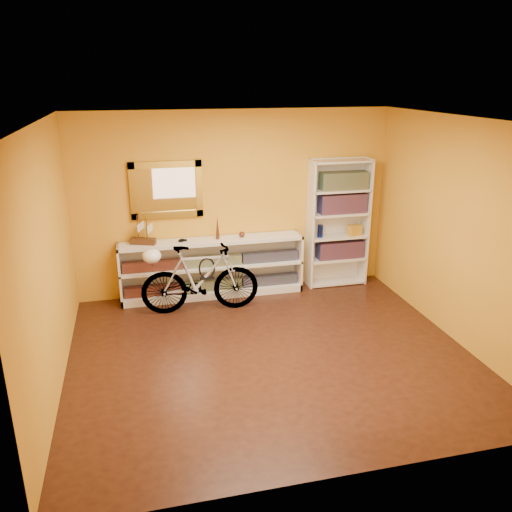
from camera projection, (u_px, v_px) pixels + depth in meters
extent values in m
cube|color=black|center=(270.00, 354.00, 5.95)|extent=(4.50, 4.00, 0.01)
cube|color=silver|center=(273.00, 120.00, 5.10)|extent=(4.50, 4.00, 0.01)
cube|color=orange|center=(235.00, 203.00, 7.37)|extent=(4.50, 0.01, 2.60)
cube|color=orange|center=(47.00, 263.00, 5.03)|extent=(0.01, 4.00, 2.60)
cube|color=orange|center=(459.00, 232.00, 6.02)|extent=(0.01, 4.00, 2.60)
cube|color=olive|center=(166.00, 190.00, 7.04)|extent=(0.98, 0.06, 0.78)
cube|color=silver|center=(294.00, 268.00, 7.89)|extent=(0.09, 0.02, 0.09)
cube|color=black|center=(213.00, 285.00, 7.46)|extent=(2.50, 0.13, 0.14)
cube|color=navy|center=(213.00, 261.00, 7.34)|extent=(2.50, 0.13, 0.14)
imported|color=black|center=(183.00, 241.00, 7.17)|extent=(0.00, 0.00, 0.00)
cone|color=#542B1C|center=(217.00, 228.00, 7.22)|extent=(0.06, 0.06, 0.33)
sphere|color=#542B1C|center=(242.00, 234.00, 7.34)|extent=(0.08, 0.08, 0.08)
cube|color=maroon|center=(340.00, 249.00, 7.81)|extent=(0.70, 0.22, 0.26)
cube|color=maroon|center=(342.00, 203.00, 7.58)|extent=(0.70, 0.22, 0.28)
cube|color=#19505A|center=(344.00, 180.00, 7.47)|extent=(0.70, 0.22, 0.25)
cylinder|color=navy|center=(320.00, 231.00, 7.62)|extent=(0.08, 0.08, 0.19)
cube|color=maroon|center=(326.00, 183.00, 7.45)|extent=(0.15, 0.15, 0.19)
cube|color=gold|center=(354.00, 230.00, 7.72)|extent=(0.22, 0.17, 0.15)
imported|color=silver|center=(200.00, 279.00, 6.88)|extent=(0.49, 1.61, 0.94)
ellipsoid|color=white|center=(152.00, 256.00, 6.66)|extent=(0.24, 0.23, 0.18)
torus|color=black|center=(207.00, 268.00, 6.85)|extent=(0.22, 0.02, 0.22)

